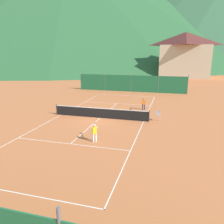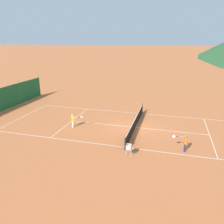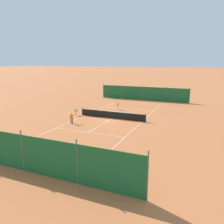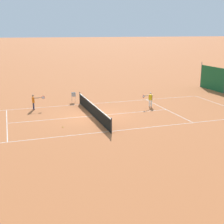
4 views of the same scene
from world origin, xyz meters
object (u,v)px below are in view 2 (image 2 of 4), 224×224
(player_near_baseline, at_px, (73,120))
(tennis_ball_by_net_left, at_px, (94,142))
(ball_hopper, at_px, (129,148))
(tennis_net, at_px, (135,122))
(tennis_ball_near_corner, at_px, (167,122))
(player_near_service, at_px, (185,142))

(player_near_baseline, relative_size, tennis_ball_by_net_left, 19.13)
(player_near_baseline, distance_m, ball_hopper, 7.13)
(tennis_net, xyz_separation_m, tennis_ball_near_corner, (-2.25, 2.76, -0.47))
(tennis_ball_near_corner, bearing_deg, player_near_baseline, -66.08)
(player_near_baseline, bearing_deg, tennis_net, 104.52)
(player_near_service, xyz_separation_m, tennis_ball_by_net_left, (0.41, -6.83, -0.71))
(tennis_ball_by_net_left, distance_m, ball_hopper, 3.45)
(tennis_ball_near_corner, distance_m, ball_hopper, 7.93)
(tennis_net, distance_m, tennis_ball_near_corner, 3.59)
(tennis_net, relative_size, tennis_ball_near_corner, 139.09)
(player_near_service, relative_size, ball_hopper, 1.44)
(tennis_net, height_order, tennis_ball_by_net_left, tennis_net)
(player_near_service, bearing_deg, tennis_ball_near_corner, -166.29)
(player_near_baseline, height_order, ball_hopper, player_near_baseline)
(tennis_net, bearing_deg, tennis_ball_by_net_left, -34.07)
(tennis_net, distance_m, player_near_service, 5.47)
(tennis_ball_by_net_left, relative_size, ball_hopper, 0.07)
(tennis_ball_near_corner, xyz_separation_m, tennis_ball_by_net_left, (6.19, -5.43, 0.00))
(player_near_service, bearing_deg, tennis_net, -130.22)
(tennis_ball_near_corner, xyz_separation_m, ball_hopper, (7.55, -2.32, 0.62))
(tennis_net, relative_size, ball_hopper, 10.31)
(player_near_service, relative_size, player_near_baseline, 1.01)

